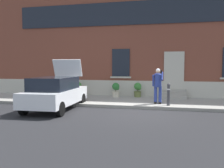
# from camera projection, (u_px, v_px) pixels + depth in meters

# --- Properties ---
(ground_plane) EXTENTS (80.00, 80.00, 0.00)m
(ground_plane) POSITION_uv_depth(u_px,v_px,m) (138.00, 113.00, 10.31)
(ground_plane) COLOR #232326
(sidewalk) EXTENTS (24.00, 3.60, 0.15)m
(sidewalk) POSITION_uv_depth(u_px,v_px,m) (145.00, 102.00, 13.03)
(sidewalk) COLOR #99968E
(sidewalk) RESTS_ON ground
(curb_edge) EXTENTS (24.00, 0.12, 0.15)m
(curb_edge) POSITION_uv_depth(u_px,v_px,m) (141.00, 108.00, 11.22)
(curb_edge) COLOR gray
(curb_edge) RESTS_ON ground
(building_facade) EXTENTS (24.00, 1.52, 7.50)m
(building_facade) POSITION_uv_depth(u_px,v_px,m) (149.00, 38.00, 15.17)
(building_facade) COLOR brown
(building_facade) RESTS_ON ground
(entrance_stoop) EXTENTS (1.45, 0.96, 0.48)m
(entrance_stoop) POSITION_uv_depth(u_px,v_px,m) (174.00, 95.00, 14.05)
(entrance_stoop) COLOR #9E998E
(entrance_stoop) RESTS_ON sidewalk
(hatchback_car_white) EXTENTS (1.91, 4.12, 2.34)m
(hatchback_car_white) POSITION_uv_depth(u_px,v_px,m) (56.00, 92.00, 11.04)
(hatchback_car_white) COLOR white
(hatchback_car_white) RESTS_ON ground
(bollard_near_person) EXTENTS (0.15, 0.15, 1.04)m
(bollard_near_person) POSITION_uv_depth(u_px,v_px,m) (168.00, 94.00, 11.29)
(bollard_near_person) COLOR #333338
(bollard_near_person) RESTS_ON sidewalk
(person_on_phone) EXTENTS (0.51, 0.52, 1.74)m
(person_on_phone) POSITION_uv_depth(u_px,v_px,m) (158.00, 84.00, 11.71)
(person_on_phone) COLOR navy
(person_on_phone) RESTS_ON sidewalk
(planter_terracotta) EXTENTS (0.44, 0.44, 0.86)m
(planter_terracotta) POSITION_uv_depth(u_px,v_px,m) (78.00, 88.00, 15.20)
(planter_terracotta) COLOR #B25B38
(planter_terracotta) RESTS_ON sidewalk
(planter_cream) EXTENTS (0.44, 0.44, 0.86)m
(planter_cream) POSITION_uv_depth(u_px,v_px,m) (116.00, 89.00, 14.38)
(planter_cream) COLOR beige
(planter_cream) RESTS_ON sidewalk
(planter_olive) EXTENTS (0.44, 0.44, 0.86)m
(planter_olive) POSITION_uv_depth(u_px,v_px,m) (138.00, 89.00, 14.41)
(planter_olive) COLOR #606B38
(planter_olive) RESTS_ON sidewalk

